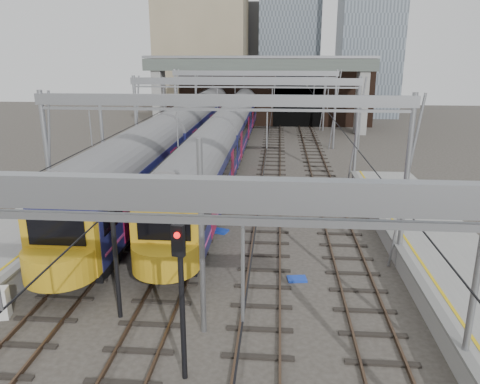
# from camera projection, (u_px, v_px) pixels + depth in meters

# --- Properties ---
(ground) EXTENTS (160.00, 160.00, 0.00)m
(ground) POSITION_uv_depth(u_px,v_px,m) (194.00, 367.00, 14.87)
(ground) COLOR #38332D
(ground) RESTS_ON ground
(tracks) EXTENTS (14.40, 80.00, 0.22)m
(tracks) POSITION_uv_depth(u_px,v_px,m) (236.00, 212.00, 29.19)
(tracks) COLOR #4C3828
(tracks) RESTS_ON ground
(overhead_line) EXTENTS (16.80, 80.00, 8.00)m
(overhead_line) POSITION_uv_depth(u_px,v_px,m) (244.00, 97.00, 33.51)
(overhead_line) COLOR gray
(overhead_line) RESTS_ON ground
(retaining_wall) EXTENTS (28.00, 2.75, 9.00)m
(retaining_wall) POSITION_uv_depth(u_px,v_px,m) (271.00, 93.00, 63.12)
(retaining_wall) COLOR black
(retaining_wall) RESTS_ON ground
(overbridge) EXTENTS (28.00, 3.00, 9.25)m
(overbridge) POSITION_uv_depth(u_px,v_px,m) (259.00, 73.00, 56.72)
(overbridge) COLOR gray
(overbridge) RESTS_ON ground
(city_skyline) EXTENTS (37.50, 27.50, 60.00)m
(city_skyline) POSITION_uv_depth(u_px,v_px,m) (283.00, 5.00, 77.08)
(city_skyline) COLOR tan
(city_skyline) RESTS_ON ground
(train_main) EXTENTS (2.96, 68.31, 5.03)m
(train_main) POSITION_uv_depth(u_px,v_px,m) (238.00, 119.00, 51.48)
(train_main) COLOR black
(train_main) RESTS_ON ground
(train_second) EXTENTS (3.10, 53.72, 5.23)m
(train_second) POSITION_uv_depth(u_px,v_px,m) (188.00, 130.00, 43.85)
(train_second) COLOR black
(train_second) RESTS_ON ground
(signal_near_left) EXTENTS (0.38, 0.48, 5.28)m
(signal_near_left) POSITION_uv_depth(u_px,v_px,m) (113.00, 236.00, 16.69)
(signal_near_left) COLOR black
(signal_near_left) RESTS_ON ground
(signal_near_centre) EXTENTS (0.39, 0.47, 5.08)m
(signal_near_centre) POSITION_uv_depth(u_px,v_px,m) (181.00, 285.00, 13.41)
(signal_near_centre) COLOR black
(signal_near_centre) RESTS_ON ground
(relay_cabinet) EXTENTS (0.72, 0.64, 1.22)m
(relay_cabinet) POSITION_uv_depth(u_px,v_px,m) (0.00, 303.00, 17.46)
(relay_cabinet) COLOR silver
(relay_cabinet) RESTS_ON ground
(equip_cover_b) EXTENTS (1.11, 0.93, 0.11)m
(equip_cover_b) POSITION_uv_depth(u_px,v_px,m) (219.00, 231.00, 26.05)
(equip_cover_b) COLOR #1839B5
(equip_cover_b) RESTS_ON ground
(equip_cover_c) EXTENTS (0.90, 0.69, 0.10)m
(equip_cover_c) POSITION_uv_depth(u_px,v_px,m) (297.00, 279.00, 20.54)
(equip_cover_c) COLOR #1839B5
(equip_cover_c) RESTS_ON ground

